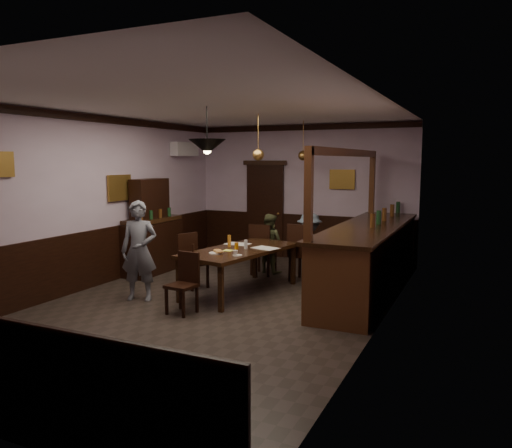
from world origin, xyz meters
The scene contains 31 objects.
room centered at (0.00, 0.00, 1.50)m, with size 5.01×8.01×3.01m.
dining_table centered at (0.05, 0.77, 0.69)m, with size 1.38×2.35×0.75m.
chair_far_left centered at (-0.14, 2.09, 0.55)m, with size 0.43×0.43×1.00m.
chair_far_right centered at (0.73, 1.92, 0.58)m, with size 0.52×0.52×1.06m.
chair_near centered at (-0.20, -0.54, 0.48)m, with size 0.42×0.42×0.88m.
chair_side centered at (-0.89, 0.75, 0.52)m, with size 0.53×0.53×0.94m.
person_standing centered at (-1.21, -0.27, 0.79)m, with size 0.58×0.38×1.58m, color slate.
person_seated_left centered at (-0.11, 2.37, 0.58)m, with size 0.57×0.44×1.17m, color #525734.
person_seated_right centered at (0.78, 2.21, 0.62)m, with size 0.80×0.46×1.24m, color slate.
newspaper_left centered at (-0.18, 1.14, 0.75)m, with size 0.42×0.30×0.01m, color silver.
newspaper_right centered at (0.43, 0.97, 0.75)m, with size 0.42×0.30×0.01m, color silver.
napkin centered at (-0.05, 0.53, 0.75)m, with size 0.15×0.15×0.00m, color #E5EE57.
saucer centered at (0.29, 0.21, 0.76)m, with size 0.15×0.15×0.01m, color white.
coffee_cup centered at (0.27, 0.17, 0.80)m, with size 0.08×0.08×0.07m, color white.
pastry_plate centered at (-0.10, 0.22, 0.76)m, with size 0.22×0.22×0.01m, color white.
pastry_ring_a centered at (-0.11, 0.28, 0.79)m, with size 0.13×0.13×0.04m, color #C68C47.
pastry_ring_b centered at (-0.03, 0.20, 0.79)m, with size 0.13×0.13×0.04m, color #C68C47.
soda_can centered at (0.05, 0.65, 0.81)m, with size 0.07×0.07×0.12m, color #FF9E15.
beer_glass centered at (-0.19, 0.85, 0.85)m, with size 0.06×0.06×0.20m, color #BF721E.
water_glass centered at (0.15, 0.78, 0.82)m, with size 0.06×0.06×0.15m, color silver.
pepper_mill centered at (-0.46, 0.12, 0.82)m, with size 0.04×0.04×0.14m, color black.
sideboard centered at (-2.21, 1.42, 0.74)m, with size 0.50×1.40×1.85m.
bar_counter centered at (1.99, 1.68, 0.61)m, with size 0.99×4.27×2.39m.
door_back centered at (-0.90, 3.95, 1.05)m, with size 0.90×0.06×2.10m, color black.
ac_unit centered at (-2.38, 2.90, 2.45)m, with size 0.20×0.85×0.30m.
picture_left_small centered at (-2.46, -1.60, 2.15)m, with size 0.04×0.28×0.36m.
picture_left_large centered at (-2.46, 0.80, 1.70)m, with size 0.04×0.62×0.48m.
picture_back centered at (0.90, 3.96, 1.80)m, with size 0.55×0.04×0.42m.
pendant_iron centered at (-0.09, -0.02, 2.41)m, with size 0.56×0.56×0.70m.
pendant_brass_mid centered at (0.10, 1.38, 2.30)m, with size 0.20×0.20×0.81m.
pendant_brass_far centered at (0.30, 3.13, 2.30)m, with size 0.20×0.20×0.81m.
Camera 1 is at (3.72, -6.52, 2.21)m, focal length 35.00 mm.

